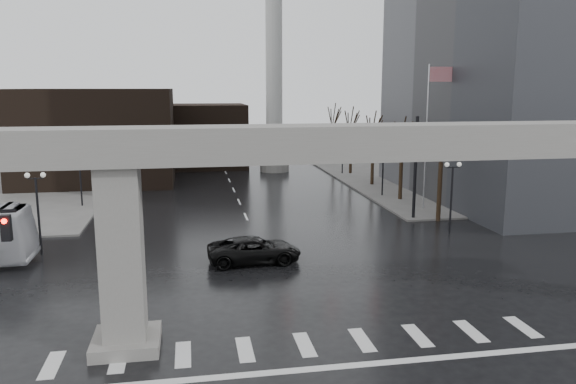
% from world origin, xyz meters
% --- Properties ---
extents(ground, '(160.00, 160.00, 0.00)m').
position_xyz_m(ground, '(0.00, 0.00, 0.00)').
color(ground, black).
rests_on(ground, ground).
extents(sidewalk_ne, '(28.00, 36.00, 0.15)m').
position_xyz_m(sidewalk_ne, '(26.00, 36.00, 0.07)').
color(sidewalk_ne, slate).
rests_on(sidewalk_ne, ground).
extents(elevated_guideway, '(48.00, 2.60, 8.70)m').
position_xyz_m(elevated_guideway, '(1.26, 0.00, 6.88)').
color(elevated_guideway, gray).
rests_on(elevated_guideway, ground).
extents(building_far_left, '(16.00, 14.00, 10.00)m').
position_xyz_m(building_far_left, '(-14.00, 42.00, 5.00)').
color(building_far_left, black).
rests_on(building_far_left, ground).
extents(building_far_mid, '(10.00, 10.00, 8.00)m').
position_xyz_m(building_far_mid, '(-2.00, 52.00, 4.00)').
color(building_far_mid, black).
rests_on(building_far_mid, ground).
extents(smokestack, '(3.60, 3.60, 30.00)m').
position_xyz_m(smokestack, '(6.00, 46.00, 13.35)').
color(smokestack, silver).
rests_on(smokestack, ground).
extents(signal_mast_arm, '(12.12, 0.43, 8.00)m').
position_xyz_m(signal_mast_arm, '(8.99, 18.80, 5.83)').
color(signal_mast_arm, black).
rests_on(signal_mast_arm, ground).
extents(flagpole_assembly, '(2.06, 0.12, 12.00)m').
position_xyz_m(flagpole_assembly, '(15.29, 22.00, 7.53)').
color(flagpole_assembly, silver).
rests_on(flagpole_assembly, ground).
extents(lamp_right_0, '(1.22, 0.32, 5.11)m').
position_xyz_m(lamp_right_0, '(13.50, 14.00, 3.47)').
color(lamp_right_0, black).
rests_on(lamp_right_0, ground).
extents(lamp_right_1, '(1.22, 0.32, 5.11)m').
position_xyz_m(lamp_right_1, '(13.50, 28.00, 3.47)').
color(lamp_right_1, black).
rests_on(lamp_right_1, ground).
extents(lamp_right_2, '(1.22, 0.32, 5.11)m').
position_xyz_m(lamp_right_2, '(13.50, 42.00, 3.47)').
color(lamp_right_2, black).
rests_on(lamp_right_2, ground).
extents(lamp_left_0, '(1.22, 0.32, 5.11)m').
position_xyz_m(lamp_left_0, '(-13.50, 14.00, 3.47)').
color(lamp_left_0, black).
rests_on(lamp_left_0, ground).
extents(lamp_left_1, '(1.22, 0.32, 5.11)m').
position_xyz_m(lamp_left_1, '(-13.50, 28.00, 3.47)').
color(lamp_left_1, black).
rests_on(lamp_left_1, ground).
extents(lamp_left_2, '(1.22, 0.32, 5.11)m').
position_xyz_m(lamp_left_2, '(-13.50, 42.00, 3.47)').
color(lamp_left_2, black).
rests_on(lamp_left_2, ground).
extents(tree_right_0, '(1.09, 1.58, 7.50)m').
position_xyz_m(tree_right_0, '(14.53, 18.02, 2.79)').
color(tree_right_0, black).
rests_on(tree_right_0, ground).
extents(tree_right_1, '(1.09, 1.61, 7.67)m').
position_xyz_m(tree_right_1, '(14.53, 26.02, 2.85)').
color(tree_right_1, black).
rests_on(tree_right_1, ground).
extents(tree_right_2, '(1.10, 1.63, 7.85)m').
position_xyz_m(tree_right_2, '(14.53, 34.02, 2.91)').
color(tree_right_2, black).
rests_on(tree_right_2, ground).
extents(tree_right_3, '(1.11, 1.66, 8.02)m').
position_xyz_m(tree_right_3, '(14.53, 42.02, 2.98)').
color(tree_right_3, black).
rests_on(tree_right_3, ground).
extents(tree_right_4, '(1.12, 1.69, 8.19)m').
position_xyz_m(tree_right_4, '(14.53, 50.02, 3.04)').
color(tree_right_4, black).
rests_on(tree_right_4, ground).
extents(pickup_truck, '(5.56, 2.72, 1.52)m').
position_xyz_m(pickup_truck, '(-0.72, 10.04, 0.76)').
color(pickup_truck, black).
rests_on(pickup_truck, ground).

